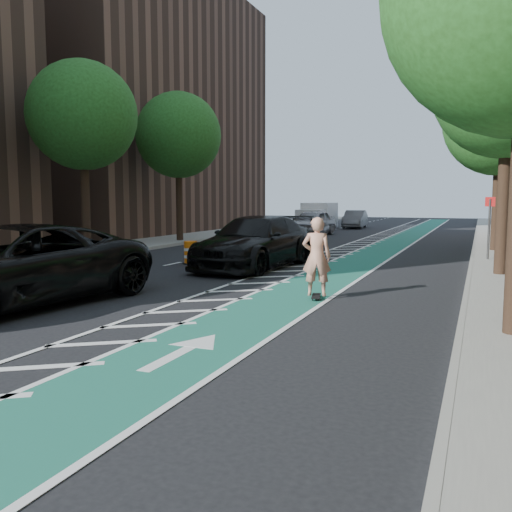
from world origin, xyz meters
The scene contains 22 objects.
ground centered at (0.00, 0.00, 0.00)m, with size 120.00×120.00×0.00m, color black.
bike_lane centered at (3.00, 10.00, 0.01)m, with size 2.00×90.00×0.01m, color #1B6049.
buffer_strip centered at (1.50, 10.00, 0.01)m, with size 1.40×90.00×0.01m, color silver.
sidewalk_left centered at (-9.50, 10.00, 0.07)m, with size 5.00×90.00×0.15m, color gray.
curb_right centered at (7.05, 10.00, 0.08)m, with size 0.12×90.00×0.16m, color gray.
curb_left centered at (-7.05, 10.00, 0.08)m, with size 0.12×90.00×0.16m, color gray.
building_left_far centered at (-17.50, 24.00, 9.00)m, with size 14.00×22.00×18.00m, color brown.
tree_r_c centered at (7.90, 8.00, 5.77)m, with size 4.20×4.20×7.90m.
tree_l_c centered at (-7.90, 8.00, 5.77)m, with size 4.20×4.20×7.90m.
tree_r_d centered at (7.90, 16.00, 5.77)m, with size 4.20×4.20×7.90m.
tree_l_d centered at (-7.90, 16.00, 5.77)m, with size 4.20×4.20×7.90m.
sign_post centered at (7.60, 12.00, 1.35)m, with size 0.35×0.08×2.47m.
skateboard centered at (3.70, 2.47, 0.08)m, with size 0.36×0.74×0.10m.
skateboarder centered at (3.70, 2.47, 1.04)m, with size 0.69×0.45×1.89m, color tan.
suv_near centered at (-2.40, -0.97, 0.92)m, with size 3.06×6.65×1.85m, color black.
suv_far centered at (0.00, 7.50, 0.90)m, with size 2.52×6.21×1.80m, color black.
car_silver centered at (-2.90, 24.09, 0.83)m, with size 1.97×4.89×1.67m, color gray.
car_grey centered at (-2.14, 33.67, 0.72)m, with size 1.53×4.37×1.44m, color slate.
box_truck centered at (-5.01, 32.65, 0.94)m, with size 2.29×4.93×2.04m.
barrel_a centered at (-2.60, 7.51, 0.40)m, with size 0.62×0.62×0.85m.
barrel_b centered at (-1.80, 9.50, 0.38)m, with size 0.58×0.58×0.80m.
barrel_c centered at (-4.00, 19.00, 0.44)m, with size 0.69×0.69×0.94m.
Camera 1 is at (7.31, -10.01, 2.44)m, focal length 38.00 mm.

